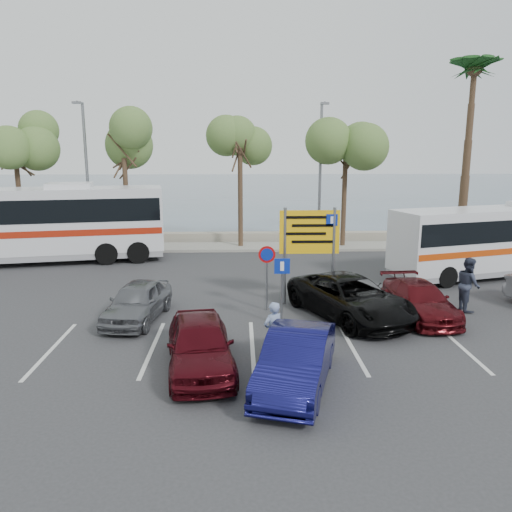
{
  "coord_description": "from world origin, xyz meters",
  "views": [
    {
      "loc": [
        -1.54,
        -14.69,
        5.63
      ],
      "look_at": [
        -0.96,
        3.0,
        1.86
      ],
      "focal_mm": 35.0,
      "sensor_mm": 36.0,
      "label": 1
    }
  ],
  "objects_px": {
    "car_silver_a": "(138,301)",
    "car_maroon": "(420,300)",
    "coach_bus_left": "(32,226)",
    "suv_black": "(350,297)",
    "car_blue": "(296,360)",
    "car_red": "(200,344)",
    "street_lamp_right": "(320,169)",
    "direction_sign": "(309,239)",
    "pedestrian_near": "(273,332)",
    "coach_bus_right": "(502,242)",
    "street_lamp_left": "(86,169)",
    "pedestrian_far": "(468,284)"
  },
  "relations": [
    {
      "from": "car_silver_a",
      "to": "car_maroon",
      "type": "distance_m",
      "value": 9.6
    },
    {
      "from": "coach_bus_left",
      "to": "suv_black",
      "type": "bearing_deg",
      "value": -32.37
    },
    {
      "from": "car_blue",
      "to": "car_red",
      "type": "xyz_separation_m",
      "value": [
        -2.4,
        1.03,
        0.02
      ]
    },
    {
      "from": "car_blue",
      "to": "car_maroon",
      "type": "height_order",
      "value": "car_blue"
    },
    {
      "from": "street_lamp_right",
      "to": "suv_black",
      "type": "xyz_separation_m",
      "value": [
        -0.8,
        -12.02,
        -3.88
      ]
    },
    {
      "from": "street_lamp_right",
      "to": "car_silver_a",
      "type": "bearing_deg",
      "value": -123.65
    },
    {
      "from": "street_lamp_right",
      "to": "direction_sign",
      "type": "height_order",
      "value": "street_lamp_right"
    },
    {
      "from": "car_blue",
      "to": "pedestrian_near",
      "type": "relative_size",
      "value": 2.49
    },
    {
      "from": "car_maroon",
      "to": "pedestrian_near",
      "type": "xyz_separation_m",
      "value": [
        -5.27,
        -3.5,
        0.24
      ]
    },
    {
      "from": "coach_bus_left",
      "to": "coach_bus_right",
      "type": "xyz_separation_m",
      "value": [
        22.34,
        -3.3,
        -0.33
      ]
    },
    {
      "from": "street_lamp_left",
      "to": "car_blue",
      "type": "distance_m",
      "value": 20.03
    },
    {
      "from": "coach_bus_right",
      "to": "coach_bus_left",
      "type": "bearing_deg",
      "value": 171.59
    },
    {
      "from": "coach_bus_right",
      "to": "pedestrian_far",
      "type": "relative_size",
      "value": 5.61
    },
    {
      "from": "car_silver_a",
      "to": "car_maroon",
      "type": "xyz_separation_m",
      "value": [
        9.6,
        0.0,
        -0.06
      ]
    },
    {
      "from": "street_lamp_right",
      "to": "coach_bus_left",
      "type": "bearing_deg",
      "value": -168.62
    },
    {
      "from": "street_lamp_right",
      "to": "car_blue",
      "type": "bearing_deg",
      "value": -100.65
    },
    {
      "from": "coach_bus_left",
      "to": "car_blue",
      "type": "xyz_separation_m",
      "value": [
        11.8,
        -14.0,
        -1.18
      ]
    },
    {
      "from": "suv_black",
      "to": "car_maroon",
      "type": "bearing_deg",
      "value": -23.98
    },
    {
      "from": "coach_bus_left",
      "to": "pedestrian_far",
      "type": "xyz_separation_m",
      "value": [
        18.56,
        -8.34,
        -0.9
      ]
    },
    {
      "from": "coach_bus_right",
      "to": "pedestrian_far",
      "type": "xyz_separation_m",
      "value": [
        -3.78,
        -5.04,
        -0.57
      ]
    },
    {
      "from": "street_lamp_right",
      "to": "suv_black",
      "type": "bearing_deg",
      "value": -93.81
    },
    {
      "from": "car_red",
      "to": "car_maroon",
      "type": "bearing_deg",
      "value": 21.33
    },
    {
      "from": "car_red",
      "to": "pedestrian_far",
      "type": "bearing_deg",
      "value": 19.27
    },
    {
      "from": "street_lamp_right",
      "to": "coach_bus_right",
      "type": "height_order",
      "value": "street_lamp_right"
    },
    {
      "from": "direction_sign",
      "to": "car_silver_a",
      "type": "distance_m",
      "value": 6.49
    },
    {
      "from": "street_lamp_right",
      "to": "car_red",
      "type": "xyz_separation_m",
      "value": [
        -5.6,
        -15.99,
        -3.9
      ]
    },
    {
      "from": "street_lamp_left",
      "to": "street_lamp_right",
      "type": "bearing_deg",
      "value": 0.0
    },
    {
      "from": "direction_sign",
      "to": "car_blue",
      "type": "distance_m",
      "value": 7.02
    },
    {
      "from": "car_silver_a",
      "to": "car_red",
      "type": "xyz_separation_m",
      "value": [
        2.4,
        -3.97,
        0.05
      ]
    },
    {
      "from": "car_maroon",
      "to": "pedestrian_far",
      "type": "xyz_separation_m",
      "value": [
        1.96,
        0.66,
        0.37
      ]
    },
    {
      "from": "street_lamp_right",
      "to": "car_red",
      "type": "height_order",
      "value": "street_lamp_right"
    },
    {
      "from": "street_lamp_left",
      "to": "street_lamp_right",
      "type": "height_order",
      "value": "same"
    },
    {
      "from": "car_red",
      "to": "pedestrian_near",
      "type": "distance_m",
      "value": 1.99
    },
    {
      "from": "pedestrian_near",
      "to": "direction_sign",
      "type": "bearing_deg",
      "value": -140.11
    },
    {
      "from": "car_silver_a",
      "to": "car_maroon",
      "type": "height_order",
      "value": "car_silver_a"
    },
    {
      "from": "street_lamp_right",
      "to": "car_maroon",
      "type": "xyz_separation_m",
      "value": [
        1.6,
        -12.02,
        -4.01
      ]
    },
    {
      "from": "street_lamp_left",
      "to": "coach_bus_left",
      "type": "bearing_deg",
      "value": -123.52
    },
    {
      "from": "street_lamp_left",
      "to": "car_red",
      "type": "distance_m",
      "value": 18.05
    },
    {
      "from": "car_silver_a",
      "to": "street_lamp_right",
      "type": "bearing_deg",
      "value": 65.0
    },
    {
      "from": "car_maroon",
      "to": "coach_bus_right",
      "type": "bearing_deg",
      "value": 40.54
    },
    {
      "from": "car_silver_a",
      "to": "suv_black",
      "type": "distance_m",
      "value": 7.2
    },
    {
      "from": "street_lamp_left",
      "to": "suv_black",
      "type": "height_order",
      "value": "street_lamp_left"
    },
    {
      "from": "coach_bus_right",
      "to": "suv_black",
      "type": "distance_m",
      "value": 9.97
    },
    {
      "from": "direction_sign",
      "to": "coach_bus_right",
      "type": "xyz_separation_m",
      "value": [
        9.34,
        4.0,
        -0.89
      ]
    },
    {
      "from": "car_maroon",
      "to": "pedestrian_far",
      "type": "bearing_deg",
      "value": 14.37
    },
    {
      "from": "direction_sign",
      "to": "car_red",
      "type": "height_order",
      "value": "direction_sign"
    },
    {
      "from": "coach_bus_left",
      "to": "pedestrian_near",
      "type": "bearing_deg",
      "value": -47.8
    },
    {
      "from": "street_lamp_right",
      "to": "pedestrian_far",
      "type": "relative_size",
      "value": 4.15
    },
    {
      "from": "street_lamp_left",
      "to": "coach_bus_left",
      "type": "xyz_separation_m",
      "value": [
        -2.0,
        -3.02,
        -2.73
      ]
    },
    {
      "from": "car_red",
      "to": "suv_black",
      "type": "relative_size",
      "value": 0.8
    }
  ]
}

